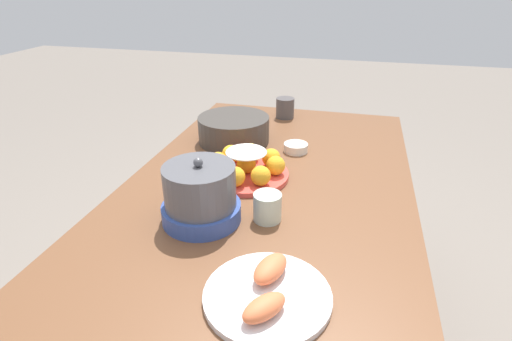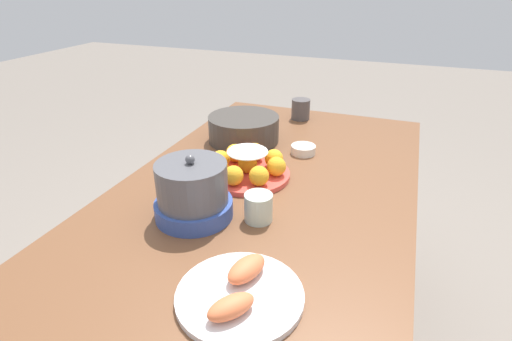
% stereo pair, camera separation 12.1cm
% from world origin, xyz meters
% --- Properties ---
extents(dining_table, '(1.55, 0.86, 0.77)m').
position_xyz_m(dining_table, '(0.00, 0.00, 0.67)').
color(dining_table, brown).
rests_on(dining_table, ground_plane).
extents(cake_plate, '(0.27, 0.27, 0.10)m').
position_xyz_m(cake_plate, '(0.05, 0.08, 0.81)').
color(cake_plate, '#E04C42').
rests_on(cake_plate, dining_table).
extents(serving_bowl, '(0.27, 0.27, 0.10)m').
position_xyz_m(serving_bowl, '(0.32, 0.20, 0.82)').
color(serving_bowl, '#3D3833').
rests_on(serving_bowl, dining_table).
extents(sauce_bowl, '(0.09, 0.09, 0.03)m').
position_xyz_m(sauce_bowl, '(0.29, -0.04, 0.79)').
color(sauce_bowl, silver).
rests_on(sauce_bowl, dining_table).
extents(seafood_platter, '(0.26, 0.26, 0.05)m').
position_xyz_m(seafood_platter, '(-0.44, -0.11, 0.78)').
color(seafood_platter, silver).
rests_on(seafood_platter, dining_table).
extents(cup_near, '(0.07, 0.07, 0.08)m').
position_xyz_m(cup_near, '(-0.17, -0.04, 0.81)').
color(cup_near, beige).
rests_on(cup_near, dining_table).
extents(cup_far, '(0.08, 0.08, 0.09)m').
position_xyz_m(cup_far, '(0.64, 0.06, 0.81)').
color(cup_far, '#4C4747').
rests_on(cup_far, dining_table).
extents(warming_pot, '(0.21, 0.21, 0.18)m').
position_xyz_m(warming_pot, '(-0.21, 0.12, 0.84)').
color(warming_pot, '#334C99').
rests_on(warming_pot, dining_table).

